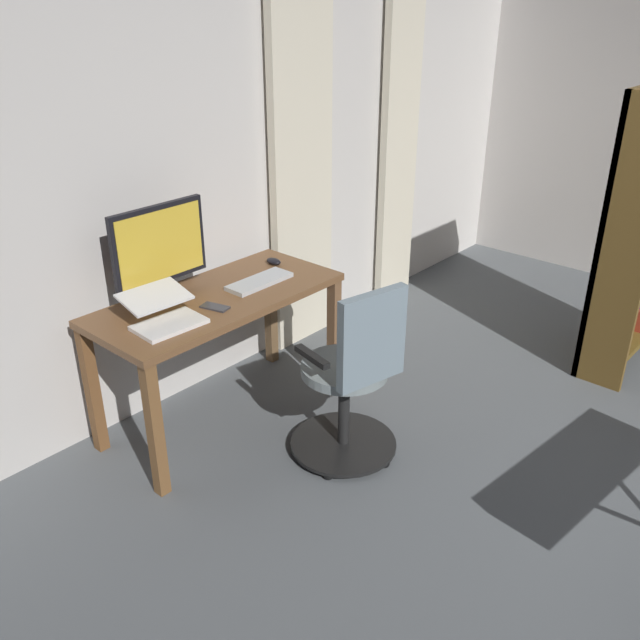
% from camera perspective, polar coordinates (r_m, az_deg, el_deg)
% --- Properties ---
extents(back_room_partition, '(5.86, 0.10, 2.51)m').
position_cam_1_polar(back_room_partition, '(4.16, -6.23, 12.96)').
color(back_room_partition, silver).
rests_on(back_room_partition, ground).
extents(curtain_left_panel, '(0.39, 0.06, 2.32)m').
position_cam_1_polar(curtain_left_panel, '(5.16, 6.70, 14.37)').
color(curtain_left_panel, beige).
rests_on(curtain_left_panel, ground).
extents(curtain_right_panel, '(0.52, 0.06, 2.32)m').
position_cam_1_polar(curtain_right_panel, '(4.35, -1.57, 12.37)').
color(curtain_right_panel, beige).
rests_on(curtain_right_panel, ground).
extents(desk, '(1.36, 0.61, 0.75)m').
position_cam_1_polar(desk, '(3.62, -8.59, 0.50)').
color(desk, brown).
rests_on(desk, ground).
extents(office_chair, '(0.56, 0.56, 0.98)m').
position_cam_1_polar(office_chair, '(3.35, 2.76, -5.26)').
color(office_chair, black).
rests_on(office_chair, ground).
extents(computer_monitor, '(0.54, 0.18, 0.49)m').
position_cam_1_polar(computer_monitor, '(3.50, -13.41, 5.99)').
color(computer_monitor, black).
rests_on(computer_monitor, desk).
extents(computer_keyboard, '(0.39, 0.14, 0.02)m').
position_cam_1_polar(computer_keyboard, '(3.69, -5.15, 3.27)').
color(computer_keyboard, '#B7BCC1').
rests_on(computer_keyboard, desk).
extents(laptop, '(0.34, 0.33, 0.15)m').
position_cam_1_polar(laptop, '(3.29, -13.08, 0.49)').
color(laptop, white).
rests_on(laptop, desk).
extents(computer_mouse, '(0.06, 0.10, 0.04)m').
position_cam_1_polar(computer_mouse, '(3.95, -3.94, 4.98)').
color(computer_mouse, black).
rests_on(computer_mouse, desk).
extents(cell_phone_by_monitor, '(0.10, 0.16, 0.01)m').
position_cam_1_polar(cell_phone_by_monitor, '(3.43, -8.90, 1.09)').
color(cell_phone_by_monitor, '#333338').
rests_on(cell_phone_by_monitor, desk).
extents(bookshelf, '(0.77, 0.30, 1.73)m').
position_cam_1_polar(bookshelf, '(4.54, 25.23, 6.72)').
color(bookshelf, brown).
rests_on(bookshelf, ground).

